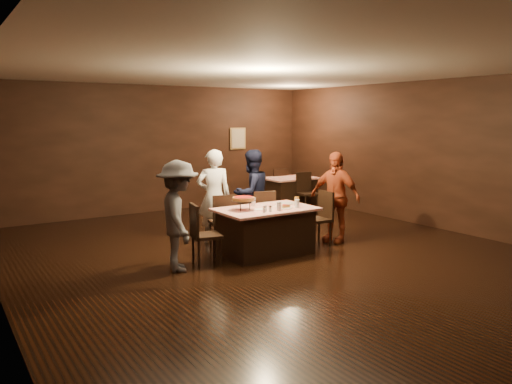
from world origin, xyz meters
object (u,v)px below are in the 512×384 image
chair_far_left (222,221)px  chair_back_near (308,193)px  glass_amber (297,201)px  glass_back (253,202)px  back_table (290,193)px  diner_grey_knit (178,216)px  glass_front_left (279,206)px  chair_far_right (261,216)px  chair_end_left (206,234)px  pizza_stand (243,199)px  plate_empty (287,203)px  diner_red_shirt (335,197)px  main_table (266,231)px  glass_front_right (297,204)px  chair_back_far (276,186)px  chair_end_right (317,218)px  diner_white_jacket (214,196)px  diner_navy_hoodie (252,193)px

chair_far_left → chair_back_near: same height
glass_amber → glass_back: bearing=151.7°
back_table → diner_grey_knit: bearing=-144.4°
back_table → glass_front_left: glass_front_left is taller
chair_far_right → chair_end_left: 1.68m
pizza_stand → glass_back: 0.44m
plate_empty → diner_red_shirt: bearing=-8.6°
main_table → back_table: 4.30m
back_table → glass_front_right: 4.23m
chair_back_near → glass_front_right: 3.68m
diner_grey_knit → chair_back_far: bearing=-32.5°
pizza_stand → glass_back: size_ratio=2.71×
chair_far_left → glass_amber: size_ratio=6.79×
chair_end_right → chair_back_near: size_ratio=1.00×
main_table → chair_back_far: bearing=52.5°
chair_end_left → diner_grey_knit: diner_grey_knit is taller
chair_far_left → glass_back: chair_far_left is taller
glass_amber → glass_front_right: bearing=-126.9°
chair_end_right → chair_back_far: size_ratio=1.00×
pizza_stand → glass_front_left: pizza_stand is taller
plate_empty → diner_grey_knit: bearing=-175.2°
glass_front_left → glass_back: size_ratio=1.00×
chair_back_near → chair_back_far: bearing=96.2°
diner_white_jacket → main_table: bearing=127.4°
chair_far_right → glass_front_right: 1.07m
chair_far_left → chair_far_right: 0.80m
diner_white_jacket → diner_red_shirt: bearing=169.1°
chair_far_right → glass_amber: (0.20, -0.80, 0.37)m
chair_far_right → diner_grey_knit: bearing=33.1°
main_table → plate_empty: plate_empty is taller
diner_grey_knit → glass_back: (1.52, 0.33, 0.02)m
diner_grey_knit → chair_far_left: bearing=-39.2°
diner_navy_hoodie → glass_front_right: diner_navy_hoodie is taller
back_table → diner_white_jacket: 3.85m
plate_empty → glass_front_right: size_ratio=1.79×
glass_front_right → chair_end_right: bearing=21.0°
chair_back_far → glass_front_left: (-2.85, -4.07, 0.37)m
diner_grey_knit → glass_front_right: bearing=-79.1°
pizza_stand → main_table: bearing=-7.1°
glass_front_right → glass_amber: size_ratio=1.00×
chair_end_left → diner_white_jacket: size_ratio=0.56×
diner_grey_knit → glass_back: size_ratio=11.66×
chair_far_right → diner_white_jacket: bearing=-17.0°
glass_front_right → pizza_stand: bearing=160.6°
chair_end_left → diner_white_jacket: bearing=-22.0°
chair_far_left → chair_end_right: (1.50, -0.75, 0.00)m
back_table → chair_back_near: 0.71m
chair_end_right → chair_back_near: same height
diner_grey_knit → diner_white_jacket: bearing=-29.0°
main_table → diner_white_jacket: 1.29m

